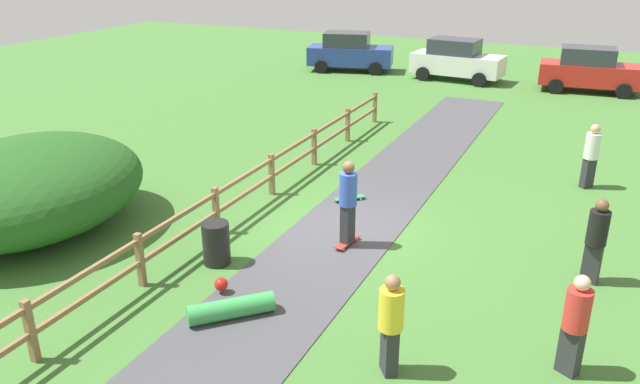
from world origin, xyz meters
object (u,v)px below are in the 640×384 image
Objects in this scene: bystander_black at (596,237)px; bystander_yellow at (391,320)px; parked_car_red at (590,70)px; skater_riding at (348,199)px; parked_car_white at (457,60)px; bystander_white at (591,153)px; bush_large at (29,187)px; skater_fallen at (230,306)px; skateboard_loose at (349,198)px; trash_bin at (216,243)px; parked_car_blue at (350,52)px; bystander_red at (576,321)px.

bystander_yellow is at bearing -121.89° from bystander_black.
parked_car_red is (-1.06, 17.66, -0.00)m from bystander_black.
parked_car_white is (-2.02, 18.22, -0.14)m from skater_riding.
skater_riding is 7.43m from bystander_white.
bush_large is 1.26× the size of parked_car_red.
skateboard_loose is at bearing 90.99° from skater_fallen.
parked_car_white is (-6.88, 17.67, -0.00)m from bystander_black.
skater_fallen is at bearing -102.05° from parked_car_red.
bystander_white is (4.50, 5.91, -0.13)m from skater_riding.
trash_bin is 0.51× the size of bystander_white.
bystander_black is (7.00, 2.40, 0.51)m from trash_bin.
skateboard_loose is at bearing -146.58° from bystander_white.
trash_bin is at bearing 4.77° from bush_large.
skater_riding is 2.71× the size of skateboard_loose.
bystander_black is at bearing 34.90° from skater_fallen.
bystander_yellow is 5.00m from bystander_black.
parked_car_white is at bearing 179.91° from parked_car_red.
skater_riding is 18.60m from parked_car_red.
bush_large reaches higher than trash_bin.
bystander_white is at bearing 52.67° from skater_riding.
parked_car_blue reaches higher than skater_fallen.
parked_car_blue is at bearing 107.09° from skater_fallen.
parked_car_blue is (-11.96, 12.29, -0.01)m from bystander_white.
skater_riding is 18.33m from parked_car_white.
bystander_black is at bearing 13.46° from bush_large.
skater_fallen is 21.68m from parked_car_white.
skater_fallen is at bearing -72.91° from parked_car_blue.
skateboard_loose is 0.16× the size of parked_car_red.
bystander_black reaches higher than skateboard_loose.
bystander_yellow is 0.97× the size of bystander_white.
trash_bin is 4.38m from skateboard_loose.
bush_large is 23.04m from parked_car_red.
parked_car_blue is at bearing -179.96° from parked_car_red.
parked_car_blue is (-6.64, 21.62, 0.76)m from skater_fallen.
skater_fallen is 2.01× the size of skateboard_loose.
bush_large is at bearing 178.45° from bystander_red.
bystander_black is at bearing 18.95° from trash_bin.
bystander_black is (2.64, 4.25, 0.03)m from bystander_yellow.
skater_riding is at bearing -68.70° from skateboard_loose.
bystander_yellow is (9.02, -1.45, -0.12)m from bush_large.
trash_bin is at bearing 130.18° from skater_fallen.
parked_car_white reaches higher than bystander_black.
parked_car_blue is at bearing 112.42° from skateboard_loose.
skateboard_loose is 0.16× the size of parked_car_blue.
bystander_yellow is at bearing -5.33° from skater_fallen.
parked_car_red is at bearing 73.45° from skateboard_loose.
skater_fallen is at bearing -49.82° from trash_bin.
parked_car_white is at bearing 76.85° from bush_large.
trash_bin reaches higher than skateboard_loose.
bystander_red is 0.39× the size of parked_car_red.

